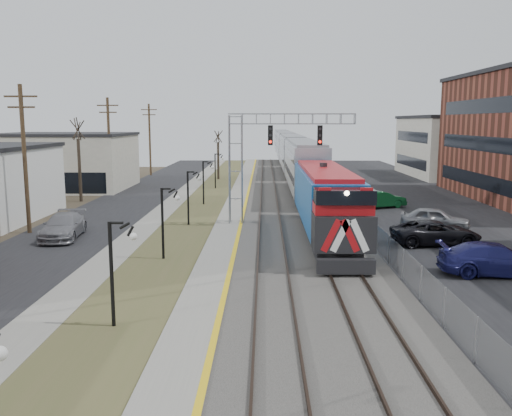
{
  "coord_description": "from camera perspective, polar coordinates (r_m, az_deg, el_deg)",
  "views": [
    {
      "loc": [
        1.59,
        -11.08,
        7.56
      ],
      "look_at": [
        1.1,
        19.92,
        2.6
      ],
      "focal_mm": 38.0,
      "sensor_mm": 36.0,
      "label": 1
    }
  ],
  "objects": [
    {
      "name": "platform",
      "position": [
        46.75,
        -2.28,
        -0.08
      ],
      "size": [
        2.0,
        120.0,
        0.24
      ],
      "primitive_type": "cube",
      "color": "gray",
      "rests_on": "ground"
    },
    {
      "name": "train",
      "position": [
        81.37,
        3.67,
        5.81
      ],
      "size": [
        3.0,
        108.65,
        5.33
      ],
      "color": "#1353A1",
      "rests_on": "ground"
    },
    {
      "name": "lampposts",
      "position": [
        30.41,
        -9.71,
        -1.58
      ],
      "size": [
        0.14,
        62.14,
        4.0
      ],
      "color": "black",
      "rests_on": "ground"
    },
    {
      "name": "car_lot_d",
      "position": [
        29.32,
        23.92,
        -5.04
      ],
      "size": [
        5.67,
        2.69,
        1.6
      ],
      "primitive_type": "imported",
      "rotation": [
        0.0,
        0.0,
        1.49
      ],
      "color": "#16174F",
      "rests_on": "ground"
    },
    {
      "name": "ballast_bed",
      "position": [
        46.74,
        3.85,
        -0.12
      ],
      "size": [
        8.0,
        120.0,
        0.2
      ],
      "primitive_type": "cube",
      "color": "#595651",
      "rests_on": "ground"
    },
    {
      "name": "track_far",
      "position": [
        46.82,
        5.68,
        0.09
      ],
      "size": [
        1.58,
        120.0,
        0.15
      ],
      "color": "#2D2119",
      "rests_on": "ballast_bed"
    },
    {
      "name": "car_lot_f",
      "position": [
        48.88,
        13.0,
        0.84
      ],
      "size": [
        4.79,
        3.23,
        1.49
      ],
      "primitive_type": "imported",
      "rotation": [
        0.0,
        0.0,
        1.97
      ],
      "color": "#0E4922",
      "rests_on": "ground"
    },
    {
      "name": "signal_gantry",
      "position": [
        39.12,
        0.36,
        6.2
      ],
      "size": [
        9.0,
        1.07,
        8.15
      ],
      "color": "gray",
      "rests_on": "ground"
    },
    {
      "name": "sidewalk",
      "position": [
        47.47,
        -9.53,
        -0.15
      ],
      "size": [
        2.0,
        120.0,
        0.08
      ],
      "primitive_type": "cube",
      "color": "gray",
      "rests_on": "ground"
    },
    {
      "name": "parking_lot",
      "position": [
        48.87,
        18.04,
        -0.24
      ],
      "size": [
        16.0,
        120.0,
        0.04
      ],
      "primitive_type": "cube",
      "color": "black",
      "rests_on": "ground"
    },
    {
      "name": "utility_poles",
      "position": [
        39.59,
        -23.16,
        4.65
      ],
      "size": [
        0.28,
        80.28,
        10.0
      ],
      "color": "#4C3823",
      "rests_on": "ground"
    },
    {
      "name": "track_near",
      "position": [
        46.65,
        1.4,
        0.1
      ],
      "size": [
        1.58,
        120.0,
        0.15
      ],
      "color": "#2D2119",
      "rests_on": "ballast_bed"
    },
    {
      "name": "street_west",
      "position": [
        48.49,
        -14.77,
        -0.16
      ],
      "size": [
        7.0,
        120.0,
        0.04
      ],
      "primitive_type": "cube",
      "color": "black",
      "rests_on": "ground"
    },
    {
      "name": "grass_median",
      "position": [
        47.02,
        -5.94,
        -0.18
      ],
      "size": [
        4.0,
        120.0,
        0.06
      ],
      "primitive_type": "cube",
      "color": "#4A4E29",
      "rests_on": "ground"
    },
    {
      "name": "car_street_b",
      "position": [
        37.43,
        -19.63,
        -1.87
      ],
      "size": [
        2.81,
        5.67,
        1.58
      ],
      "primitive_type": "imported",
      "rotation": [
        0.0,
        0.0,
        0.11
      ],
      "color": "gray",
      "rests_on": "ground"
    },
    {
      "name": "fence",
      "position": [
        47.04,
        8.97,
        0.71
      ],
      "size": [
        0.04,
        120.0,
        1.6
      ],
      "primitive_type": "cube",
      "color": "gray",
      "rests_on": "ground"
    },
    {
      "name": "platform_edge",
      "position": [
        46.69,
        -1.21,
        0.07
      ],
      "size": [
        0.24,
        120.0,
        0.01
      ],
      "primitive_type": "cube",
      "color": "gold",
      "rests_on": "platform"
    },
    {
      "name": "bare_trees",
      "position": [
        52.21,
        -14.97,
        3.44
      ],
      "size": [
        12.3,
        42.3,
        5.95
      ],
      "color": "#382D23",
      "rests_on": "ground"
    },
    {
      "name": "car_lot_c",
      "position": [
        35.25,
        18.41,
        -2.53
      ],
      "size": [
        5.57,
        2.89,
        1.5
      ],
      "primitive_type": "imported",
      "rotation": [
        0.0,
        0.0,
        1.65
      ],
      "color": "black",
      "rests_on": "ground"
    },
    {
      "name": "car_lot_e",
      "position": [
        39.81,
        18.31,
        -1.15
      ],
      "size": [
        5.05,
        3.17,
        1.6
      ],
      "primitive_type": "imported",
      "rotation": [
        0.0,
        0.0,
        1.28
      ],
      "color": "gray",
      "rests_on": "ground"
    }
  ]
}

